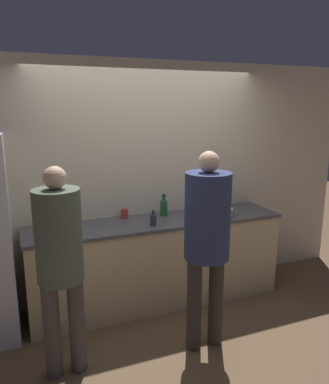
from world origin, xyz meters
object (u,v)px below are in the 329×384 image
fruit_bowl (216,212)px  utensil_crock (51,219)px  person_center (207,232)px  bottle_green (164,207)px  person_left (60,255)px  bottle_dark (153,220)px  cup_red (124,214)px

fruit_bowl → utensil_crock: bearing=170.7°
person_center → bottle_green: person_center is taller
person_left → utensil_crock: (0.02, 0.99, -0.00)m
utensil_crock → bottle_green: size_ratio=1.27×
person_left → fruit_bowl: (1.74, 0.71, -0.03)m
person_left → fruit_bowl: size_ratio=4.54×
utensil_crock → bottle_dark: bearing=-19.1°
cup_red → utensil_crock: bearing=-178.9°
bottle_green → cup_red: 0.44m
bottle_green → utensil_crock: bearing=177.4°
utensil_crock → bottle_green: bearing=-2.6°
utensil_crock → cup_red: size_ratio=2.96×
person_left → person_center: (1.20, -0.10, 0.06)m
person_left → bottle_dark: (0.99, 0.66, -0.02)m
person_left → utensil_crock: person_left is taller
person_center → fruit_bowl: 0.98m
person_center → bottle_green: 1.04m
fruit_bowl → bottle_dark: bearing=-175.9°
person_center → bottle_green: (0.02, 1.04, -0.05)m
fruit_bowl → bottle_dark: size_ratio=2.44×
fruit_bowl → bottle_green: bottle_green is taller
bottle_dark → fruit_bowl: bearing=4.1°
fruit_bowl → cup_red: 1.00m
utensil_crock → fruit_bowl: bearing=-9.3°
bottle_dark → cup_red: 0.41m
person_center → fruit_bowl: size_ratio=4.72×
bottle_green → bottle_dark: 0.36m
person_left → fruit_bowl: 1.88m
bottle_green → bottle_dark: size_ratio=1.57×
cup_red → person_center: bearing=-69.5°
cup_red → fruit_bowl: bearing=-17.3°
person_center → cup_red: (-0.41, 1.10, -0.09)m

